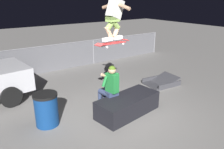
{
  "coord_description": "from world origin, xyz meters",
  "views": [
    {
      "loc": [
        -3.17,
        -4.24,
        3.01
      ],
      "look_at": [
        -0.02,
        0.23,
        1.1
      ],
      "focal_mm": 35.87,
      "sensor_mm": 36.0,
      "label": 1
    }
  ],
  "objects_px": {
    "person_sitting_on_ledge": "(109,86)",
    "trash_bin": "(46,109)",
    "ledge_box_main": "(128,105)",
    "skater_airborne": "(114,14)",
    "kicker_ramp": "(161,83)",
    "skateboard": "(113,43)"
  },
  "relations": [
    {
      "from": "kicker_ramp",
      "to": "trash_bin",
      "type": "distance_m",
      "value": 4.33
    },
    {
      "from": "ledge_box_main",
      "to": "person_sitting_on_ledge",
      "type": "distance_m",
      "value": 0.71
    },
    {
      "from": "ledge_box_main",
      "to": "kicker_ramp",
      "type": "bearing_deg",
      "value": 22.22
    },
    {
      "from": "kicker_ramp",
      "to": "trash_bin",
      "type": "bearing_deg",
      "value": -176.71
    },
    {
      "from": "person_sitting_on_ledge",
      "to": "skater_airborne",
      "type": "relative_size",
      "value": 1.19
    },
    {
      "from": "person_sitting_on_ledge",
      "to": "skater_airborne",
      "type": "xyz_separation_m",
      "value": [
        0.06,
        -0.14,
        1.88
      ]
    },
    {
      "from": "skater_airborne",
      "to": "kicker_ramp",
      "type": "bearing_deg",
      "value": 14.99
    },
    {
      "from": "ledge_box_main",
      "to": "skater_airborne",
      "type": "xyz_separation_m",
      "value": [
        -0.27,
        0.26,
        2.37
      ]
    },
    {
      "from": "skateboard",
      "to": "trash_bin",
      "type": "relative_size",
      "value": 1.26
    },
    {
      "from": "skateboard",
      "to": "kicker_ramp",
      "type": "relative_size",
      "value": 0.87
    },
    {
      "from": "kicker_ramp",
      "to": "trash_bin",
      "type": "xyz_separation_m",
      "value": [
        -4.31,
        -0.25,
        0.35
      ]
    },
    {
      "from": "ledge_box_main",
      "to": "trash_bin",
      "type": "height_order",
      "value": "trash_bin"
    },
    {
      "from": "ledge_box_main",
      "to": "kicker_ramp",
      "type": "relative_size",
      "value": 1.49
    },
    {
      "from": "ledge_box_main",
      "to": "skateboard",
      "type": "height_order",
      "value": "skateboard"
    },
    {
      "from": "person_sitting_on_ledge",
      "to": "trash_bin",
      "type": "height_order",
      "value": "person_sitting_on_ledge"
    },
    {
      "from": "ledge_box_main",
      "to": "skateboard",
      "type": "xyz_separation_m",
      "value": [
        -0.32,
        0.25,
        1.68
      ]
    },
    {
      "from": "kicker_ramp",
      "to": "ledge_box_main",
      "type": "bearing_deg",
      "value": -157.78
    },
    {
      "from": "skateboard",
      "to": "trash_bin",
      "type": "height_order",
      "value": "skateboard"
    },
    {
      "from": "person_sitting_on_ledge",
      "to": "kicker_ramp",
      "type": "height_order",
      "value": "person_sitting_on_ledge"
    },
    {
      "from": "skater_airborne",
      "to": "kicker_ramp",
      "type": "xyz_separation_m",
      "value": [
        2.6,
        0.7,
        -2.56
      ]
    },
    {
      "from": "ledge_box_main",
      "to": "skateboard",
      "type": "distance_m",
      "value": 1.73
    },
    {
      "from": "kicker_ramp",
      "to": "trash_bin",
      "type": "relative_size",
      "value": 1.45
    }
  ]
}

